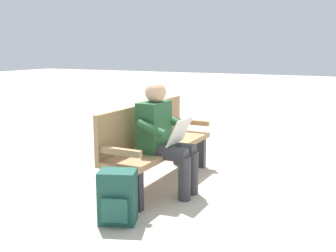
% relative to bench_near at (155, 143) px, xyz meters
% --- Properties ---
extents(ground_plane, '(40.00, 40.00, 0.00)m').
position_rel_bench_near_xyz_m(ground_plane, '(0.00, 0.07, -0.46)').
color(ground_plane, '#B7AD99').
extents(bench_near, '(1.80, 0.49, 0.90)m').
position_rel_bench_near_xyz_m(bench_near, '(0.00, 0.00, 0.00)').
color(bench_near, '#9E7A51').
rests_on(bench_near, ground).
extents(person_seated, '(0.57, 0.57, 1.18)m').
position_rel_bench_near_xyz_m(person_seated, '(0.25, 0.23, 0.17)').
color(person_seated, '#23512D').
rests_on(person_seated, ground).
extents(backpack, '(0.35, 0.38, 0.47)m').
position_rel_bench_near_xyz_m(backpack, '(1.11, 0.22, -0.23)').
color(backpack, '#1E4C42').
rests_on(backpack, ground).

